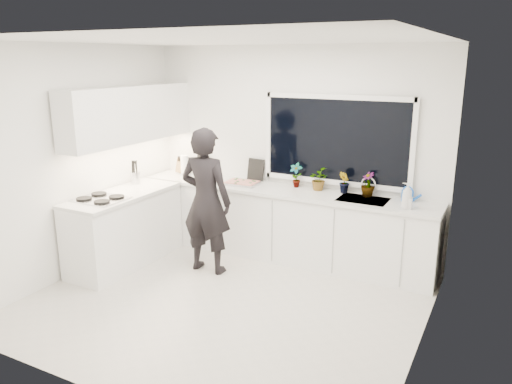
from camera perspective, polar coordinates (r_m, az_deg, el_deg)
The scene contains 25 objects.
floor at distance 5.50m, azimuth -3.59°, elevation -12.52°, with size 4.00×3.50×0.02m, color beige.
wall_back at distance 6.55m, azimuth 4.21°, elevation 4.61°, with size 4.00×0.02×2.70m, color white.
wall_left at distance 6.28m, azimuth -19.73°, elevation 3.32°, with size 0.02×3.50×2.70m, color white.
wall_right at distance 4.35m, azimuth 19.39°, elevation -1.58°, with size 0.02×3.50×2.70m, color white.
ceiling at distance 4.88m, azimuth -4.13°, elevation 17.10°, with size 4.00×3.50×0.02m, color white.
window at distance 6.27m, azimuth 9.17°, elevation 5.85°, with size 1.80×0.02×1.00m, color black.
base_cabinets_back at distance 6.50m, azimuth 2.97°, elevation -3.73°, with size 3.92×0.58×0.88m, color white.
base_cabinets_left at distance 6.52m, azimuth -14.74°, elevation -4.18°, with size 0.58×1.60×0.88m, color white.
countertop_back at distance 6.36m, azimuth 2.98°, elevation 0.17°, with size 3.94×0.62×0.04m, color silver.
countertop_left at distance 6.39m, azimuth -15.01°, elevation -0.28°, with size 0.62×1.60×0.04m, color silver.
upper_cabinets at distance 6.55m, azimuth -14.29°, elevation 8.61°, with size 0.34×2.10×0.70m, color white.
sink at distance 6.04m, azimuth 12.11°, elevation -1.28°, with size 0.58×0.42×0.14m, color silver.
faucet at distance 6.18m, azimuth 12.70°, elevation 0.61°, with size 0.03×0.03×0.22m, color silver.
stovetop at distance 6.15m, azimuth -17.35°, elevation -0.71°, with size 0.56×0.48×0.03m, color black.
person at distance 5.97m, azimuth -5.73°, elevation -1.04°, with size 0.65×0.42×1.77m, color black.
pizza_tray at distance 6.59m, azimuth -1.62°, elevation 1.01°, with size 0.45×0.33×0.03m, color #BABBBF.
pizza at distance 6.58m, azimuth -1.63°, elevation 1.16°, with size 0.41×0.29×0.01m, color red.
watering_can at distance 6.06m, azimuth 16.92°, elevation -0.42°, with size 0.14×0.14×0.13m, color blue.
paper_towel_roll at distance 7.20m, azimuth -8.16°, elevation 3.02°, with size 0.11×0.11×0.26m, color white.
knife_block at distance 7.28m, azimuth -8.46°, elevation 2.98°, with size 0.13×0.10×0.22m, color #9A7548.
utensil_crock at distance 6.80m, azimuth -13.65°, elevation 1.60°, with size 0.13×0.13×0.16m, color #B8B8BD.
picture_frame_large at distance 7.19m, azimuth -6.15°, elevation 3.15°, with size 0.22×0.02×0.28m, color black.
picture_frame_small at distance 6.76m, azimuth -0.03°, elevation 2.56°, with size 0.25×0.02×0.30m, color black.
herb_plants at distance 6.27m, azimuth 8.36°, elevation 1.36°, with size 1.14×0.33×0.32m.
soap_bottles at distance 5.74m, azimuth 16.91°, elevation -0.57°, with size 0.13×0.13×0.29m.
Camera 1 is at (2.55, -4.16, 2.53)m, focal length 35.00 mm.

